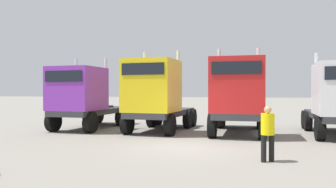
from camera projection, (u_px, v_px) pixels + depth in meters
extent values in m
plane|color=gray|center=(183.00, 147.00, 12.59)|extent=(200.00, 200.00, 0.00)
cube|color=#333338|center=(94.00, 111.00, 19.36)|extent=(2.53, 6.09, 0.30)
cube|color=purple|center=(77.00, 89.00, 17.69)|extent=(2.54, 2.64, 2.27)
cube|color=black|center=(63.00, 76.00, 16.46)|extent=(2.10, 0.16, 0.55)
cylinder|color=silver|center=(106.00, 83.00, 18.76)|extent=(0.19, 0.19, 2.87)
cylinder|color=silver|center=(76.00, 84.00, 19.30)|extent=(0.19, 0.19, 2.87)
cylinder|color=#333338|center=(104.00, 106.00, 20.61)|extent=(1.16, 1.16, 0.12)
cylinder|color=black|center=(91.00, 123.00, 16.85)|extent=(0.41, 1.09, 1.07)
cylinder|color=black|center=(53.00, 121.00, 17.49)|extent=(0.41, 1.09, 1.07)
cylinder|color=black|center=(121.00, 117.00, 20.37)|extent=(0.41, 1.09, 1.07)
cylinder|color=black|center=(89.00, 116.00, 21.00)|extent=(0.41, 1.09, 1.07)
cylinder|color=black|center=(128.00, 116.00, 21.42)|extent=(0.41, 1.09, 1.07)
cylinder|color=black|center=(98.00, 115.00, 22.06)|extent=(0.41, 1.09, 1.07)
cube|color=#333338|center=(162.00, 113.00, 18.14)|extent=(2.60, 5.90, 0.30)
cube|color=yellow|center=(152.00, 86.00, 16.59)|extent=(2.57, 2.69, 2.58)
cube|color=black|center=(142.00, 69.00, 15.36)|extent=(2.10, 0.19, 0.55)
cylinder|color=silver|center=(178.00, 80.00, 17.65)|extent=(0.19, 0.19, 3.18)
cylinder|color=silver|center=(145.00, 81.00, 18.22)|extent=(0.19, 0.19, 3.18)
cylinder|color=#333338|center=(169.00, 108.00, 19.35)|extent=(1.17, 1.17, 0.12)
cylinder|color=black|center=(170.00, 125.00, 15.74)|extent=(0.42, 1.08, 1.05)
cylinder|color=black|center=(127.00, 124.00, 16.40)|extent=(0.42, 1.08, 1.05)
cylinder|color=black|center=(188.00, 119.00, 19.03)|extent=(0.42, 1.08, 1.05)
cylinder|color=black|center=(152.00, 118.00, 19.70)|extent=(0.42, 1.08, 1.05)
cylinder|color=black|center=(192.00, 118.00, 20.08)|extent=(0.42, 1.08, 1.05)
cylinder|color=black|center=(158.00, 117.00, 20.75)|extent=(0.42, 1.08, 1.05)
cube|color=#333338|center=(239.00, 113.00, 17.26)|extent=(2.27, 6.38, 0.30)
cube|color=red|center=(237.00, 85.00, 15.26)|extent=(2.43, 2.30, 2.50)
cube|color=black|center=(236.00, 68.00, 14.14)|extent=(2.10, 0.06, 0.55)
cylinder|color=silver|center=(258.00, 79.00, 16.28)|extent=(0.18, 0.18, 3.10)
cylinder|color=silver|center=(219.00, 80.00, 16.74)|extent=(0.18, 0.18, 3.10)
cylinder|color=#333338|center=(240.00, 108.00, 18.61)|extent=(1.11, 1.11, 0.12)
cylinder|color=black|center=(262.00, 127.00, 14.59)|extent=(0.36, 1.10, 1.10)
cylinder|color=black|center=(212.00, 126.00, 15.13)|extent=(0.36, 1.10, 1.10)
cylinder|color=black|center=(260.00, 119.00, 18.52)|extent=(0.36, 1.10, 1.10)
cylinder|color=black|center=(220.00, 119.00, 19.06)|extent=(0.36, 1.10, 1.10)
cylinder|color=black|center=(260.00, 118.00, 19.59)|extent=(0.36, 1.10, 1.10)
cylinder|color=black|center=(222.00, 117.00, 20.12)|extent=(0.36, 1.10, 1.10)
cube|color=#333338|center=(336.00, 116.00, 16.21)|extent=(2.41, 6.13, 0.30)
cylinder|color=silver|center=(316.00, 83.00, 16.15)|extent=(0.19, 0.19, 2.91)
cylinder|color=#333338|center=(331.00, 110.00, 17.49)|extent=(1.14, 1.14, 0.12)
cylinder|color=black|center=(320.00, 129.00, 14.26)|extent=(0.38, 1.04, 1.03)
cylinder|color=black|center=(308.00, 121.00, 17.89)|extent=(0.38, 1.04, 1.03)
cylinder|color=black|center=(305.00, 119.00, 18.95)|extent=(0.38, 1.04, 1.03)
cylinder|color=black|center=(272.00, 148.00, 10.07)|extent=(0.22, 0.22, 0.82)
cylinder|color=black|center=(264.00, 149.00, 9.97)|extent=(0.22, 0.22, 0.82)
cylinder|color=yellow|center=(268.00, 124.00, 10.01)|extent=(0.55, 0.55, 0.65)
sphere|color=tan|center=(268.00, 110.00, 10.01)|extent=(0.22, 0.22, 0.22)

